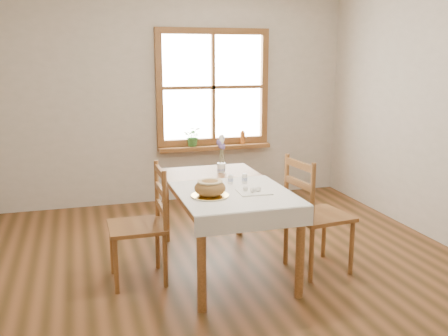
% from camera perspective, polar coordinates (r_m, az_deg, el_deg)
% --- Properties ---
extents(ground, '(5.00, 5.00, 0.00)m').
position_cam_1_polar(ground, '(4.31, 1.17, -12.60)').
color(ground, brown).
rests_on(ground, ground).
extents(room_walls, '(4.60, 5.10, 2.65)m').
position_cam_1_polar(room_walls, '(3.90, 1.28, 10.68)').
color(room_walls, beige).
rests_on(room_walls, ground).
extents(window, '(1.46, 0.08, 1.46)m').
position_cam_1_polar(window, '(6.42, -1.27, 9.21)').
color(window, '#9D5F30').
rests_on(window, ground).
extents(window_sill, '(1.46, 0.20, 0.05)m').
position_cam_1_polar(window_sill, '(6.45, -1.07, 2.41)').
color(window_sill, '#9D5F30').
rests_on(window_sill, ground).
extents(dining_table, '(0.90, 1.60, 0.75)m').
position_cam_1_polar(dining_table, '(4.35, 0.00, -3.02)').
color(dining_table, '#9D5F30').
rests_on(dining_table, ground).
extents(table_linen, '(0.91, 0.99, 0.01)m').
position_cam_1_polar(table_linen, '(4.05, 1.23, -2.92)').
color(table_linen, white).
rests_on(table_linen, dining_table).
extents(chair_left, '(0.48, 0.46, 0.98)m').
position_cam_1_polar(chair_left, '(4.18, -9.95, -6.41)').
color(chair_left, '#9D5F30').
rests_on(chair_left, ground).
extents(chair_right, '(0.55, 0.53, 1.02)m').
position_cam_1_polar(chair_right, '(4.41, 10.83, -5.17)').
color(chair_right, '#9D5F30').
rests_on(chair_right, ground).
extents(bread_plate, '(0.36, 0.36, 0.02)m').
position_cam_1_polar(bread_plate, '(3.93, -1.61, -3.20)').
color(bread_plate, white).
rests_on(bread_plate, table_linen).
extents(bread_loaf, '(0.25, 0.25, 0.14)m').
position_cam_1_polar(bread_loaf, '(3.91, -1.62, -2.13)').
color(bread_loaf, olive).
rests_on(bread_loaf, bread_plate).
extents(egg_napkin, '(0.27, 0.23, 0.01)m').
position_cam_1_polar(egg_napkin, '(4.06, 3.45, -2.74)').
color(egg_napkin, white).
rests_on(egg_napkin, table_linen).
extents(eggs, '(0.21, 0.19, 0.04)m').
position_cam_1_polar(eggs, '(4.05, 3.46, -2.36)').
color(eggs, white).
rests_on(eggs, egg_napkin).
extents(salt_shaker, '(0.05, 0.05, 0.08)m').
position_cam_1_polar(salt_shaker, '(4.32, 0.76, -1.26)').
color(salt_shaker, white).
rests_on(salt_shaker, table_linen).
extents(pepper_shaker, '(0.05, 0.05, 0.09)m').
position_cam_1_polar(pepper_shaker, '(4.33, 2.38, -1.17)').
color(pepper_shaker, white).
rests_on(pepper_shaker, table_linen).
extents(flower_vase, '(0.10, 0.10, 0.09)m').
position_cam_1_polar(flower_vase, '(4.75, -0.31, -0.05)').
color(flower_vase, white).
rests_on(flower_vase, dining_table).
extents(lavender_bouquet, '(0.14, 0.14, 0.26)m').
position_cam_1_polar(lavender_bouquet, '(4.72, -0.31, 2.02)').
color(lavender_bouquet, '#655291').
rests_on(lavender_bouquet, flower_vase).
extents(potted_plant, '(0.30, 0.31, 0.19)m').
position_cam_1_polar(potted_plant, '(6.36, -3.54, 3.36)').
color(potted_plant, '#376F2C').
rests_on(potted_plant, window_sill).
extents(amber_bottle, '(0.08, 0.08, 0.17)m').
position_cam_1_polar(amber_bottle, '(6.54, 2.14, 3.55)').
color(amber_bottle, '#B66021').
rests_on(amber_bottle, window_sill).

